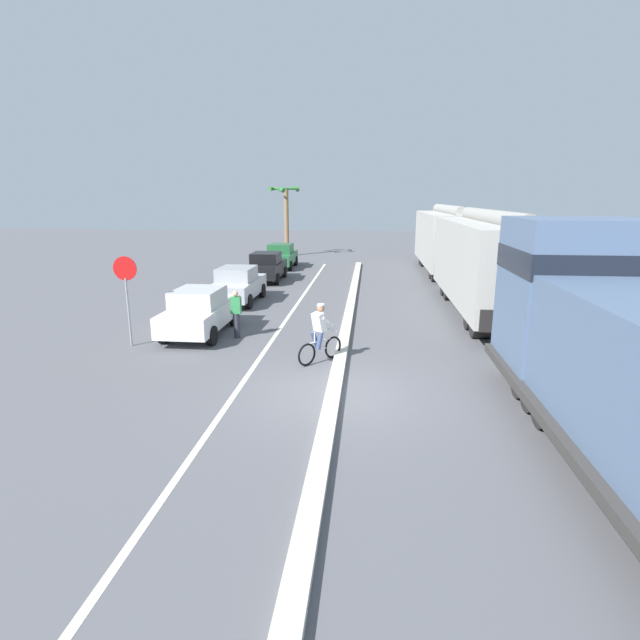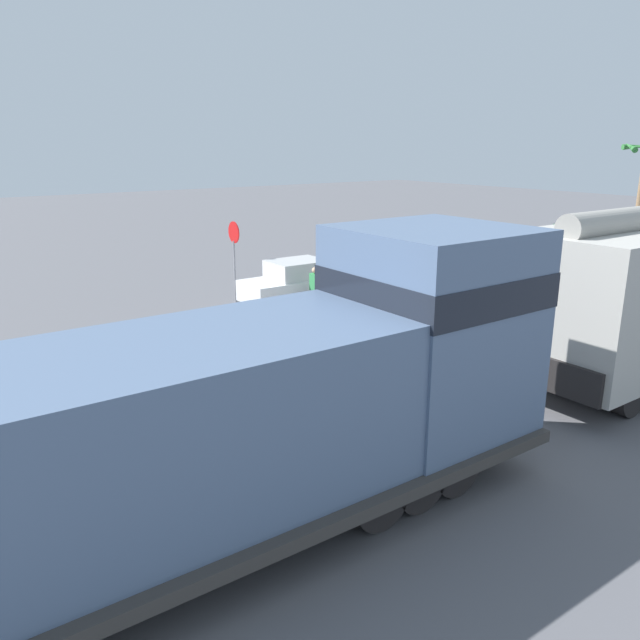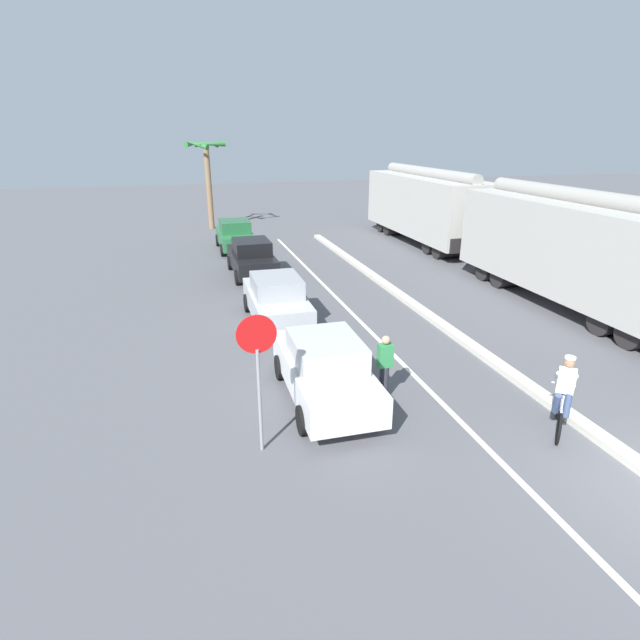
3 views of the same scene
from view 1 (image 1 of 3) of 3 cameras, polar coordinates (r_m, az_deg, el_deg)
ground_plane at (r=12.30m, az=1.60°, el=-8.40°), size 120.00×120.00×0.00m
median_curb at (r=17.96m, az=3.00°, el=-0.91°), size 0.36×36.00×0.16m
lane_stripe at (r=18.25m, az=-4.55°, el=-0.95°), size 0.14×36.00×0.01m
hopper_car_lead at (r=21.26m, az=18.61°, el=6.18°), size 2.90×10.60×4.18m
hopper_car_middle at (r=32.61m, az=14.20°, el=8.93°), size 2.90×10.60×4.18m
parked_car_white at (r=17.76m, az=-13.53°, el=0.99°), size 1.87×4.22×1.62m
parked_car_silver at (r=22.85m, az=-9.38°, el=4.01°), size 1.87×4.22×1.62m
parked_car_black at (r=28.64m, az=-6.13°, el=6.10°), size 1.88×4.22×1.62m
parked_car_green at (r=33.89m, az=-4.47°, el=7.34°), size 1.87×4.22×1.62m
cyclist at (r=14.31m, az=-0.03°, el=-1.70°), size 1.15×1.34×1.71m
stop_sign at (r=16.78m, az=-21.27°, el=3.89°), size 0.76×0.08×2.88m
palm_tree_near at (r=40.67m, az=-3.88°, el=13.16°), size 2.57×2.71×5.64m
pedestrian_by_cars at (r=17.03m, az=-9.55°, el=0.74°), size 0.34×0.22×1.62m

